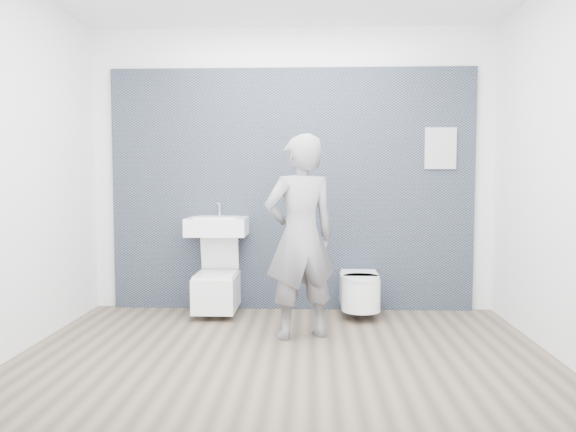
{
  "coord_description": "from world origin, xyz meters",
  "views": [
    {
      "loc": [
        0.2,
        -4.13,
        1.33
      ],
      "look_at": [
        0.0,
        0.6,
        1.0
      ],
      "focal_mm": 35.0,
      "sensor_mm": 36.0,
      "label": 1
    }
  ],
  "objects_px": {
    "visitor": "(300,237)",
    "toilet_rounded": "(360,291)",
    "toilet_square": "(217,289)",
    "washbasin": "(217,226)"
  },
  "relations": [
    {
      "from": "visitor",
      "to": "toilet_rounded",
      "type": "bearing_deg",
      "value": -150.74
    },
    {
      "from": "toilet_square",
      "to": "visitor",
      "type": "distance_m",
      "value": 1.23
    },
    {
      "from": "washbasin",
      "to": "visitor",
      "type": "relative_size",
      "value": 0.34
    },
    {
      "from": "toilet_rounded",
      "to": "visitor",
      "type": "distance_m",
      "value": 1.06
    },
    {
      "from": "toilet_rounded",
      "to": "toilet_square",
      "type": "bearing_deg",
      "value": 178.91
    },
    {
      "from": "toilet_square",
      "to": "washbasin",
      "type": "bearing_deg",
      "value": 90.0
    },
    {
      "from": "toilet_square",
      "to": "visitor",
      "type": "relative_size",
      "value": 0.45
    },
    {
      "from": "visitor",
      "to": "toilet_square",
      "type": "bearing_deg",
      "value": -62.91
    },
    {
      "from": "washbasin",
      "to": "toilet_rounded",
      "type": "bearing_deg",
      "value": -3.72
    },
    {
      "from": "toilet_square",
      "to": "visitor",
      "type": "xyz_separation_m",
      "value": [
        0.82,
        -0.71,
        0.59
      ]
    }
  ]
}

